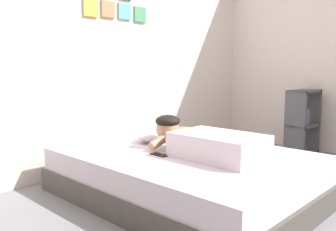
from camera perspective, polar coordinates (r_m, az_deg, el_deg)
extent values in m
plane|color=gray|center=(2.81, 10.56, -13.05)|extent=(12.29, 12.29, 0.00)
cube|color=silver|center=(3.65, -8.84, 11.62)|extent=(4.15, 0.10, 2.50)
cube|color=gold|center=(3.46, -12.48, 16.68)|extent=(0.15, 0.02, 0.15)
cube|color=tan|center=(3.57, -9.71, 16.65)|extent=(0.15, 0.02, 0.15)
cube|color=#59A5B2|center=(3.70, -7.08, 16.41)|extent=(0.15, 0.02, 0.15)
cube|color=#4C9966|center=(3.83, -4.57, 16.02)|extent=(0.15, 0.02, 0.15)
cube|color=beige|center=(4.64, 23.54, 10.17)|extent=(0.10, 5.81, 2.50)
cube|color=#4C4742|center=(2.80, 2.90, -11.16)|extent=(1.42, 1.92, 0.17)
cube|color=silver|center=(2.75, 2.92, -7.73)|extent=(1.37, 1.86, 0.17)
ellipsoid|color=silver|center=(3.15, -1.11, -3.09)|extent=(0.52, 0.32, 0.11)
cube|color=silver|center=(2.54, 8.16, -4.94)|extent=(0.42, 0.64, 0.18)
ellipsoid|color=tan|center=(2.74, 2.38, -3.52)|extent=(0.32, 0.20, 0.16)
sphere|color=tan|center=(2.84, -0.03, -2.31)|extent=(0.19, 0.19, 0.19)
ellipsoid|color=black|center=(2.83, -0.04, -0.91)|extent=(0.20, 0.20, 0.10)
cylinder|color=tan|center=(2.77, -1.17, -4.04)|extent=(0.23, 0.07, 0.14)
cylinder|color=tan|center=(2.91, 1.61, -3.47)|extent=(0.23, 0.07, 0.14)
cylinder|color=teal|center=(3.17, -0.05, -3.36)|extent=(0.09, 0.09, 0.07)
torus|color=teal|center=(3.21, 0.65, -3.22)|extent=(0.05, 0.01, 0.05)
cube|color=black|center=(2.63, -1.37, -6.38)|extent=(0.07, 0.14, 0.01)
cube|color=#4C4C51|center=(4.17, 19.89, -1.33)|extent=(0.03, 0.24, 0.75)
cube|color=#4C4C51|center=(4.56, 22.04, -0.73)|extent=(0.03, 0.24, 0.75)
cube|color=#4C4C51|center=(4.43, 20.80, -5.63)|extent=(0.45, 0.24, 0.03)
cube|color=#4C4C51|center=(4.37, 20.99, -1.50)|extent=(0.45, 0.24, 0.03)
cube|color=#4C4C51|center=(4.33, 21.24, 3.70)|extent=(0.45, 0.24, 0.03)
cube|color=#724C8C|center=(4.19, 20.09, -0.30)|extent=(0.03, 0.19, 0.19)
cube|color=#4C4C51|center=(4.22, 20.26, -0.40)|extent=(0.02, 0.16, 0.17)
cube|color=#3866A5|center=(4.25, 20.46, -0.10)|extent=(0.03, 0.17, 0.21)
cube|color=#724C8C|center=(4.28, 20.65, -0.17)|extent=(0.04, 0.17, 0.19)
cube|color=#3F8C59|center=(4.32, 20.85, -0.16)|extent=(0.02, 0.17, 0.18)
cube|color=#4C4C51|center=(4.35, 21.01, -0.17)|extent=(0.03, 0.16, 0.18)
cube|color=#4C4C51|center=(4.38, 21.18, -0.22)|extent=(0.02, 0.18, 0.16)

